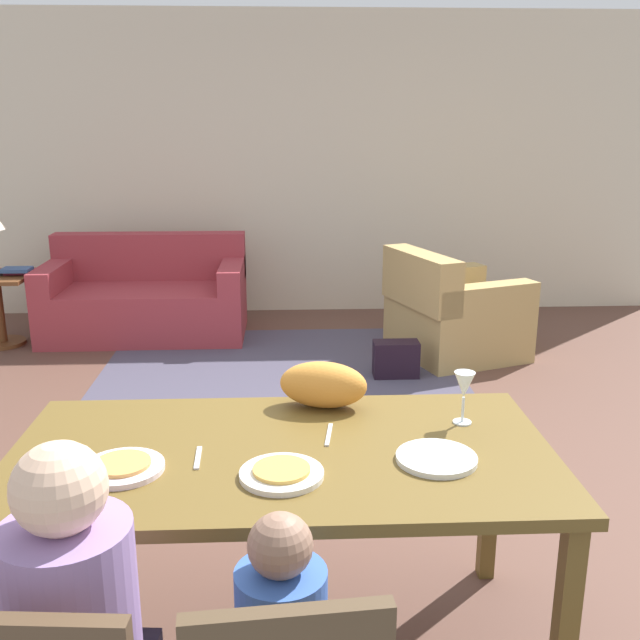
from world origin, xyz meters
name	(u,v)px	position (x,y,z in m)	size (l,w,h in m)	color
ground_plane	(338,448)	(0.00, 0.41, -0.01)	(6.59, 6.01, 0.02)	brown
back_wall	(315,166)	(0.00, 3.46, 1.35)	(6.59, 0.10, 2.70)	beige
dining_table	(282,471)	(-0.30, -1.18, 0.69)	(1.73, 0.90, 0.76)	brown
plate_near_man	(122,468)	(-0.77, -1.30, 0.77)	(0.25, 0.25, 0.02)	white
pizza_near_man	(122,464)	(-0.77, -1.30, 0.78)	(0.17, 0.17, 0.01)	gold
plate_near_child	(282,474)	(-0.30, -1.36, 0.77)	(0.25, 0.25, 0.02)	white
pizza_near_child	(282,469)	(-0.30, -1.36, 0.78)	(0.17, 0.17, 0.01)	gold
plate_near_woman	(436,458)	(0.18, -1.28, 0.77)	(0.25, 0.25, 0.02)	white
wine_glass	(464,387)	(0.33, -1.00, 0.89)	(0.07, 0.07, 0.19)	silver
fork	(198,458)	(-0.56, -1.23, 0.76)	(0.02, 0.15, 0.01)	silver
knife	(329,435)	(-0.14, -1.08, 0.76)	(0.01, 0.17, 0.01)	silver
cat	(323,385)	(-0.15, -0.83, 0.84)	(0.32, 0.16, 0.17)	orange
area_rug	(281,364)	(-0.33, 1.83, 0.00)	(2.60, 1.80, 0.01)	#454153
couch	(146,299)	(-1.46, 2.68, 0.30)	(1.65, 0.86, 0.82)	#99313A
armchair	(452,315)	(0.99, 2.01, 0.32)	(1.10, 1.09, 0.82)	tan
book_lower	(21,272)	(-2.40, 2.47, 0.59)	(0.22, 0.16, 0.03)	maroon
book_upper	(16,270)	(-2.41, 2.41, 0.62)	(0.22, 0.16, 0.03)	#355082
handbag	(396,359)	(0.49, 1.53, 0.13)	(0.32, 0.16, 0.26)	black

